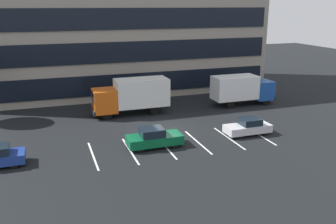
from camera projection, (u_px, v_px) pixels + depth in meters
name	position (u px, v px, depth m)	size (l,w,h in m)	color
ground_plane	(168.00, 131.00, 32.07)	(120.00, 120.00, 0.00)	black
office_building	(121.00, 18.00, 45.78)	(34.59, 12.91, 18.00)	gray
lot_markings	(182.00, 144.00, 28.98)	(14.14, 5.40, 0.01)	silver
box_truck_blue	(242.00, 88.00, 39.94)	(7.04, 2.33, 3.26)	#194799
box_truck_orange	(132.00, 95.00, 36.43)	(7.67, 2.54, 3.56)	#D85914
sedan_forest	(154.00, 138.00, 28.26)	(4.30, 1.80, 1.54)	#0C5933
sedan_silver	(248.00, 127.00, 30.99)	(3.95, 1.65, 1.41)	silver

